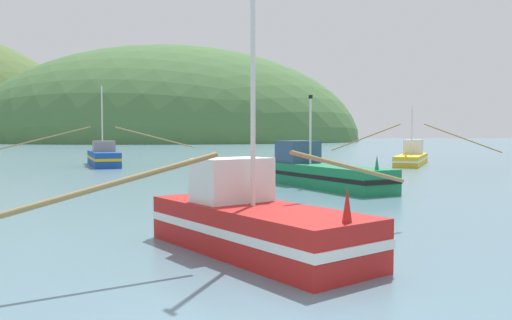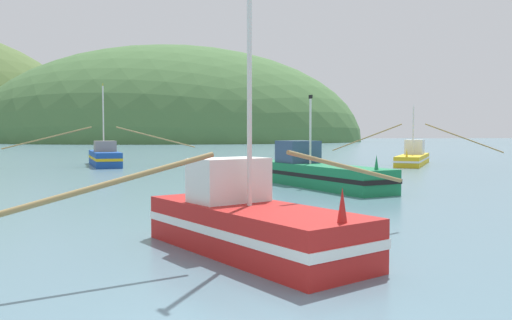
% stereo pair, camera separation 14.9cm
% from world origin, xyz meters
% --- Properties ---
extents(hill_mid_right, '(136.15, 108.92, 67.55)m').
position_xyz_m(hill_mid_right, '(-15.91, 184.45, 0.00)').
color(hill_mid_right, '#47703D').
rests_on(hill_mid_right, ground).
extents(fishing_boat_green, '(6.45, 11.09, 5.04)m').
position_xyz_m(fishing_boat_green, '(5.09, 22.20, 0.77)').
color(fishing_boat_green, '#197A47').
rests_on(fishing_boat_green, ground).
extents(fishing_boat_yellow, '(13.66, 10.64, 5.55)m').
position_xyz_m(fishing_boat_yellow, '(18.07, 40.93, 0.70)').
color(fishing_boat_yellow, gold).
rests_on(fishing_boat_yellow, ground).
extents(fishing_boat_blue, '(16.05, 9.43, 7.42)m').
position_xyz_m(fishing_boat_blue, '(-10.29, 41.41, 0.79)').
color(fishing_boat_blue, '#19479E').
rests_on(fishing_boat_blue, ground).
extents(fishing_boat_red, '(9.65, 6.74, 7.83)m').
position_xyz_m(fishing_boat_red, '(0.54, 6.35, 0.74)').
color(fishing_boat_red, red).
rests_on(fishing_boat_red, ground).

